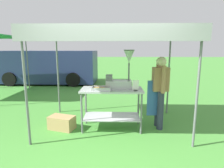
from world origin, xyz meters
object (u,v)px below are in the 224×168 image
donut_fryer (121,76)px  vendor (160,89)px  van_navy (48,66)px  donut_cart (112,100)px  menu_sign (136,86)px  stall_canopy (112,33)px  supply_crate (62,123)px  donut_tray (101,89)px

donut_fryer → vendor: bearing=2.1°
van_navy → donut_fryer: bearing=-56.6°
donut_cart → menu_sign: 0.62m
stall_canopy → menu_sign: 1.22m
menu_sign → vendor: vendor is taller
supply_crate → van_navy: (-2.40, 5.77, 0.73)m
stall_canopy → donut_fryer: (0.20, -0.04, -0.90)m
van_navy → donut_cart: bearing=-58.3°
stall_canopy → donut_tray: stall_canopy is taller
donut_fryer → supply_crate: bearing=-174.7°
stall_canopy → supply_crate: size_ratio=5.16×
stall_canopy → menu_sign: bearing=-25.8°
stall_canopy → donut_cart: bearing=-90.0°
donut_tray → donut_fryer: bearing=22.7°
supply_crate → van_navy: van_navy is taller
vendor → supply_crate: bearing=-176.0°
menu_sign → supply_crate: bearing=177.2°
donut_fryer → supply_crate: donut_fryer is taller
donut_cart → menu_sign: bearing=-16.0°
donut_tray → vendor: vendor is taller
donut_cart → menu_sign: size_ratio=6.07×
donut_tray → supply_crate: bearing=176.6°
vendor → supply_crate: 2.31m
donut_fryer → menu_sign: bearing=-33.5°
donut_tray → van_navy: bearing=119.6°
supply_crate → donut_fryer: bearing=5.3°
donut_cart → supply_crate: bearing=-176.7°
menu_sign → supply_crate: size_ratio=0.35×
stall_canopy → donut_tray: (-0.22, -0.22, -1.16)m
vendor → supply_crate: size_ratio=2.57×
menu_sign → van_navy: 7.10m
vendor → van_navy: 7.25m
donut_fryer → menu_sign: 0.41m
donut_cart → donut_tray: donut_tray is taller
stall_canopy → donut_tray: 1.20m
menu_sign → donut_fryer: bearing=146.5°
donut_tray → donut_cart: bearing=28.1°
donut_cart → vendor: bearing=4.8°
vendor → van_navy: (-4.58, 5.61, -0.03)m
donut_fryer → vendor: donut_fryer is taller
donut_cart → vendor: (1.06, 0.09, 0.23)m
donut_fryer → donut_tray: bearing=-157.3°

